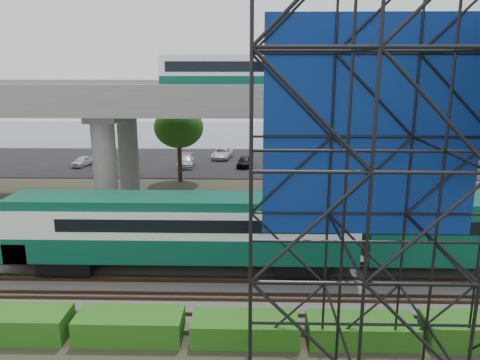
{
  "coord_description": "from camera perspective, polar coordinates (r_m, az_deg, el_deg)",
  "views": [
    {
      "loc": [
        1.22,
        -22.38,
        11.58
      ],
      "look_at": [
        0.55,
        6.0,
        4.61
      ],
      "focal_mm": 35.0,
      "sensor_mm": 36.0,
      "label": 1
    }
  ],
  "objects": [
    {
      "name": "ground",
      "position": [
        25.23,
        -1.61,
        -13.54
      ],
      "size": [
        140.0,
        140.0,
        0.0
      ],
      "primitive_type": "plane",
      "color": "#474233",
      "rests_on": "ground"
    },
    {
      "name": "ballast_bed",
      "position": [
        26.98,
        -1.39,
        -11.4
      ],
      "size": [
        90.0,
        12.0,
        0.2
      ],
      "primitive_type": "cube",
      "color": "slate",
      "rests_on": "ground"
    },
    {
      "name": "service_road",
      "position": [
        34.87,
        -0.73,
        -5.54
      ],
      "size": [
        90.0,
        5.0,
        0.08
      ],
      "primitive_type": "cube",
      "color": "black",
      "rests_on": "ground"
    },
    {
      "name": "parking_lot",
      "position": [
        57.57,
        0.11,
        2.22
      ],
      "size": [
        90.0,
        18.0,
        0.08
      ],
      "primitive_type": "cube",
      "color": "black",
      "rests_on": "ground"
    },
    {
      "name": "harbor_water",
      "position": [
        79.24,
        0.46,
        5.39
      ],
      "size": [
        140.0,
        40.0,
        0.03
      ],
      "primitive_type": "cube",
      "color": "#405569",
      "rests_on": "ground"
    },
    {
      "name": "rail_tracks",
      "position": [
        26.9,
        -1.39,
        -11.05
      ],
      "size": [
        90.0,
        9.52,
        0.16
      ],
      "color": "#472D1E",
      "rests_on": "ballast_bed"
    },
    {
      "name": "commuter_train",
      "position": [
        25.94,
        -2.3,
        -5.82
      ],
      "size": [
        29.3,
        3.06,
        4.3
      ],
      "color": "black",
      "rests_on": "rail_tracks"
    },
    {
      "name": "overpass",
      "position": [
        38.55,
        -0.47,
        8.78
      ],
      "size": [
        80.0,
        12.0,
        12.4
      ],
      "color": "#9E9B93",
      "rests_on": "ground"
    },
    {
      "name": "scaffold_tower",
      "position": [
        15.64,
        18.1,
        -2.13
      ],
      "size": [
        9.36,
        6.36,
        15.0
      ],
      "color": "black",
      "rests_on": "ground"
    },
    {
      "name": "hedge_strip",
      "position": [
        21.18,
        0.61,
        -17.57
      ],
      "size": [
        34.6,
        1.8,
        1.2
      ],
      "color": "#215B14",
      "rests_on": "ground"
    },
    {
      "name": "trees",
      "position": [
        39.46,
        -7.27,
        4.92
      ],
      "size": [
        40.94,
        16.94,
        7.69
      ],
      "color": "#382314",
      "rests_on": "ground"
    },
    {
      "name": "suv",
      "position": [
        38.79,
        -24.53,
        -3.75
      ],
      "size": [
        4.69,
        2.24,
        1.29
      ],
      "primitive_type": "imported",
      "rotation": [
        0.0,
        0.0,
        1.59
      ],
      "color": "black",
      "rests_on": "service_road"
    },
    {
      "name": "parked_cars",
      "position": [
        57.16,
        1.23,
        2.82
      ],
      "size": [
        36.95,
        9.76,
        1.3
      ],
      "color": "silver",
      "rests_on": "parking_lot"
    }
  ]
}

